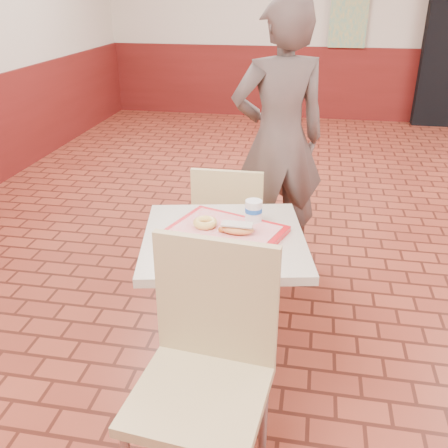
% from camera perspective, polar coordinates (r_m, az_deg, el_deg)
% --- Properties ---
extents(promo_poster, '(0.50, 0.03, 1.20)m').
position_cam_1_polar(promo_poster, '(7.44, 14.27, 23.57)').
color(promo_poster, gray).
rests_on(promo_poster, wainscot_band).
extents(main_table, '(0.72, 0.72, 0.76)m').
position_cam_1_polar(main_table, '(2.36, 0.00, -6.75)').
color(main_table, '#B5A791').
rests_on(main_table, ground).
extents(chair_main_front, '(0.50, 0.50, 0.99)m').
position_cam_1_polar(chair_main_front, '(1.85, -2.05, -15.55)').
color(chair_main_front, tan).
rests_on(chair_main_front, ground).
extents(chair_main_back, '(0.40, 0.40, 0.87)m').
position_cam_1_polar(chair_main_back, '(2.96, 0.66, -0.21)').
color(chair_main_back, '#D0BF7D').
rests_on(chair_main_back, ground).
extents(customer, '(0.75, 0.63, 1.74)m').
position_cam_1_polar(customer, '(3.29, 6.29, 9.50)').
color(customer, brown).
rests_on(customer, ground).
extents(serving_tray, '(0.49, 0.38, 0.03)m').
position_cam_1_polar(serving_tray, '(2.23, 0.00, -1.05)').
color(serving_tray, red).
rests_on(serving_tray, main_table).
extents(ring_donut, '(0.12, 0.12, 0.03)m').
position_cam_1_polar(ring_donut, '(2.25, -2.18, 0.16)').
color(ring_donut, '#E5B753').
rests_on(ring_donut, serving_tray).
extents(long_john_donut, '(0.16, 0.08, 0.05)m').
position_cam_1_polar(long_john_donut, '(2.18, 1.41, -0.54)').
color(long_john_donut, '#CE783C').
rests_on(long_john_donut, serving_tray).
extents(paper_cup, '(0.08, 0.08, 0.10)m').
position_cam_1_polar(paper_cup, '(2.30, 3.40, 1.55)').
color(paper_cup, silver).
rests_on(paper_cup, serving_tray).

